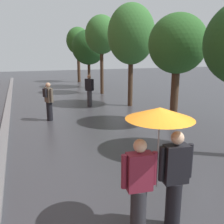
{
  "coord_description": "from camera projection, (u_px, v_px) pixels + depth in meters",
  "views": [
    {
      "loc": [
        -2.56,
        -2.57,
        2.92
      ],
      "look_at": [
        -0.24,
        3.52,
        1.35
      ],
      "focal_mm": 39.46,
      "sensor_mm": 36.0,
      "label": 1
    }
  ],
  "objects": [
    {
      "name": "kerb_strip",
      "position": [
        7.0,
        114.0,
        11.87
      ],
      "size": [
        0.3,
        36.0,
        0.12
      ],
      "primitive_type": "cube",
      "color": "slate",
      "rests_on": "ground"
    },
    {
      "name": "street_tree_1",
      "position": [
        177.0,
        45.0,
        9.44
      ],
      "size": [
        2.24,
        2.24,
        4.4
      ],
      "color": "#473323",
      "rests_on": "ground"
    },
    {
      "name": "street_tree_2",
      "position": [
        131.0,
        35.0,
        13.04
      ],
      "size": [
        2.52,
        2.52,
        5.46
      ],
      "color": "#473323",
      "rests_on": "ground"
    },
    {
      "name": "street_tree_3",
      "position": [
        102.0,
        35.0,
        17.06
      ],
      "size": [
        2.28,
        2.28,
        5.47
      ],
      "color": "#473323",
      "rests_on": "ground"
    },
    {
      "name": "street_tree_4",
      "position": [
        89.0,
        47.0,
        20.47
      ],
      "size": [
        2.78,
        2.78,
        4.78
      ],
      "color": "#473323",
      "rests_on": "ground"
    },
    {
      "name": "street_tree_5",
      "position": [
        78.0,
        41.0,
        24.27
      ],
      "size": [
        2.28,
        2.28,
        5.39
      ],
      "color": "#473323",
      "rests_on": "ground"
    },
    {
      "name": "couple_under_umbrella",
      "position": [
        159.0,
        154.0,
        3.85
      ],
      "size": [
        1.2,
        1.05,
        2.13
      ],
      "color": "#2D2D33",
      "rests_on": "ground"
    },
    {
      "name": "pedestrian_walking_midground",
      "position": [
        49.0,
        101.0,
        10.69
      ],
      "size": [
        0.42,
        0.56,
        1.68
      ],
      "color": "black",
      "rests_on": "ground"
    },
    {
      "name": "pedestrian_walking_far",
      "position": [
        90.0,
        90.0,
        13.59
      ],
      "size": [
        0.46,
        0.48,
        1.75
      ],
      "color": "#2D2D33",
      "rests_on": "ground"
    }
  ]
}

